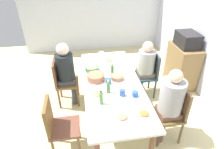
# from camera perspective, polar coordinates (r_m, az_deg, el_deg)

# --- Properties ---
(ground_plane) EXTENTS (7.02, 7.02, 0.00)m
(ground_plane) POSITION_cam_1_polar(r_m,az_deg,el_deg) (3.50, -0.00, -12.35)
(ground_plane) COLOR #C8BB86
(wall_left) EXTENTS (0.12, 3.97, 2.60)m
(wall_left) POSITION_cam_1_polar(r_m,az_deg,el_deg) (5.58, -5.32, 20.11)
(wall_left) COLOR silver
(wall_left) RESTS_ON ground_plane
(dining_table) EXTENTS (2.19, 0.89, 0.73)m
(dining_table) POSITION_cam_1_polar(r_m,az_deg,el_deg) (3.07, -0.00, -3.55)
(dining_table) COLOR white
(dining_table) RESTS_ON ground_plane
(chair_0) EXTENTS (0.40, 0.40, 0.90)m
(chair_0) POSITION_cam_1_polar(r_m,az_deg,el_deg) (2.76, -15.68, -14.17)
(chair_0) COLOR brown
(chair_0) RESTS_ON ground_plane
(chair_1) EXTENTS (0.40, 0.40, 0.90)m
(chair_1) POSITION_cam_1_polar(r_m,az_deg,el_deg) (3.61, -14.48, -1.57)
(chair_1) COLOR brown
(chair_1) RESTS_ON ground_plane
(person_1) EXTENTS (0.31, 0.31, 1.22)m
(person_1) POSITION_cam_1_polar(r_m,az_deg,el_deg) (3.48, -13.50, 1.60)
(person_1) COLOR #463D41
(person_1) RESTS_ON ground_plane
(chair_2) EXTENTS (0.40, 0.40, 0.90)m
(chair_2) POSITION_cam_1_polar(r_m,az_deg,el_deg) (3.79, 11.00, 0.66)
(chair_2) COLOR #243F4E
(chair_2) RESTS_ON ground_plane
(person_2) EXTENTS (0.32, 0.32, 1.15)m
(person_2) POSITION_cam_1_polar(r_m,az_deg,el_deg) (3.67, 9.96, 3.02)
(person_2) COLOR brown
(person_2) RESTS_ON ground_plane
(chair_3) EXTENTS (0.40, 0.40, 0.90)m
(chair_3) POSITION_cam_1_polar(r_m,az_deg,el_deg) (2.99, 17.83, -10.26)
(chair_3) COLOR brown
(chair_3) RESTS_ON ground_plane
(person_3) EXTENTS (0.34, 0.34, 1.21)m
(person_3) POSITION_cam_1_polar(r_m,az_deg,el_deg) (2.82, 16.94, -7.19)
(person_3) COLOR brown
(person_3) RESTS_ON ground_plane
(plate_0) EXTENTS (0.24, 0.24, 0.04)m
(plate_0) POSITION_cam_1_polar(r_m,az_deg,el_deg) (2.43, 3.06, -12.55)
(plate_0) COLOR silver
(plate_0) RESTS_ON dining_table
(plate_1) EXTENTS (0.23, 0.23, 0.04)m
(plate_1) POSITION_cam_1_polar(r_m,az_deg,el_deg) (2.50, 9.50, -11.54)
(plate_1) COLOR silver
(plate_1) RESTS_ON dining_table
(plate_2) EXTENTS (0.24, 0.24, 0.04)m
(plate_2) POSITION_cam_1_polar(r_m,az_deg,el_deg) (2.77, -4.10, -6.02)
(plate_2) COLOR white
(plate_2) RESTS_ON dining_table
(plate_3) EXTENTS (0.22, 0.22, 0.04)m
(plate_3) POSITION_cam_1_polar(r_m,az_deg,el_deg) (3.64, -0.89, 4.18)
(plate_3) COLOR silver
(plate_3) RESTS_ON dining_table
(bowl_0) EXTENTS (0.28, 0.28, 0.12)m
(bowl_0) POSITION_cam_1_polar(r_m,az_deg,el_deg) (3.07, -4.85, -0.66)
(bowl_0) COLOR #9D5C42
(bowl_0) RESTS_ON dining_table
(bowl_1) EXTENTS (0.21, 0.21, 0.09)m
(bowl_1) POSITION_cam_1_polar(r_m,az_deg,el_deg) (3.09, 1.53, -0.67)
(bowl_1) COLOR #925F45
(bowl_1) RESTS_ON dining_table
(bowl_2) EXTENTS (0.24, 0.24, 0.10)m
(bowl_2) POSITION_cam_1_polar(r_m,az_deg,el_deg) (3.33, -5.98, 1.92)
(bowl_2) COLOR #437D55
(bowl_2) RESTS_ON dining_table
(cup_0) EXTENTS (0.12, 0.09, 0.09)m
(cup_0) POSITION_cam_1_polar(r_m,az_deg,el_deg) (3.17, -6.19, 0.02)
(cup_0) COLOR #D14334
(cup_0) RESTS_ON dining_table
(cup_1) EXTENTS (0.13, 0.09, 0.07)m
(cup_1) POSITION_cam_1_polar(r_m,az_deg,el_deg) (2.75, 6.89, -5.79)
(cup_1) COLOR #2852A1
(cup_1) RESTS_ON dining_table
(cup_2) EXTENTS (0.12, 0.08, 0.08)m
(cup_2) POSITION_cam_1_polar(r_m,az_deg,el_deg) (3.85, -3.13, 6.24)
(cup_2) COLOR white
(cup_2) RESTS_ON dining_table
(cup_3) EXTENTS (0.12, 0.08, 0.09)m
(cup_3) POSITION_cam_1_polar(r_m,az_deg,el_deg) (2.98, -1.10, -2.00)
(cup_3) COLOR #2A58A3
(cup_3) RESTS_ON dining_table
(cup_4) EXTENTS (0.11, 0.08, 0.10)m
(cup_4) POSITION_cam_1_polar(r_m,az_deg,el_deg) (2.74, 3.10, -5.44)
(cup_4) COLOR #2C51A7
(cup_4) RESTS_ON dining_table
(cup_5) EXTENTS (0.12, 0.08, 0.08)m
(cup_5) POSITION_cam_1_polar(r_m,az_deg,el_deg) (3.76, 1.69, 5.63)
(cup_5) COLOR white
(cup_5) RESTS_ON dining_table
(bottle_0) EXTENTS (0.05, 0.05, 0.21)m
(bottle_0) POSITION_cam_1_polar(r_m,az_deg,el_deg) (2.76, -1.13, -3.73)
(bottle_0) COLOR #42793C
(bottle_0) RESTS_ON dining_table
(bottle_1) EXTENTS (0.05, 0.05, 0.22)m
(bottle_1) POSITION_cam_1_polar(r_m,az_deg,el_deg) (2.57, -3.23, -6.93)
(bottle_1) COLOR #52853E
(bottle_1) RESTS_ON dining_table
(bottle_2) EXTENTS (0.06, 0.06, 0.19)m
(bottle_2) POSITION_cam_1_polar(r_m,az_deg,el_deg) (3.22, 0.09, 1.73)
(bottle_2) COLOR #45833B
(bottle_2) RESTS_ON dining_table
(side_cabinet) EXTENTS (0.70, 0.44, 0.90)m
(side_cabinet) POSITION_cam_1_polar(r_m,az_deg,el_deg) (4.32, 20.00, 2.42)
(side_cabinet) COLOR olive
(side_cabinet) RESTS_ON ground_plane
(microwave) EXTENTS (0.48, 0.36, 0.28)m
(microwave) POSITION_cam_1_polar(r_m,az_deg,el_deg) (4.08, 21.54, 9.62)
(microwave) COLOR black
(microwave) RESTS_ON side_cabinet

